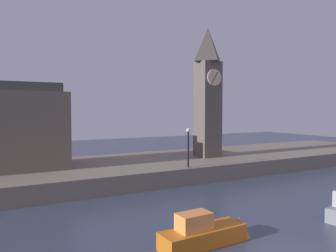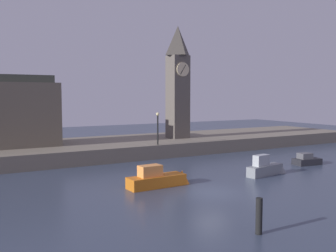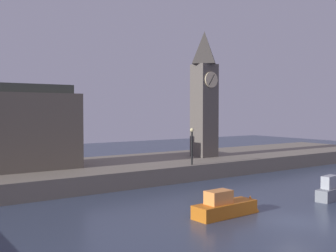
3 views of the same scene
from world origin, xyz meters
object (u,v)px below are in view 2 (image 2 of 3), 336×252
at_px(boat_barge_dark, 309,160).
at_px(boat_patrol_orange, 161,179).
at_px(streetlamp, 158,124).
at_px(mooring_post_left, 259,216).
at_px(boat_cruiser_grey, 267,168).
at_px(clock_tower, 178,80).

bearing_deg(boat_barge_dark, boat_patrol_orange, -177.71).
relative_size(streetlamp, mooring_post_left, 1.92).
bearing_deg(mooring_post_left, boat_cruiser_grey, 44.20).
bearing_deg(streetlamp, mooring_post_left, -106.16).
bearing_deg(mooring_post_left, boat_barge_dark, 33.67).
bearing_deg(mooring_post_left, streetlamp, 73.84).
relative_size(clock_tower, mooring_post_left, 7.61).
height_order(clock_tower, boat_cruiser_grey, clock_tower).
distance_m(streetlamp, boat_cruiser_grey, 13.22).
bearing_deg(clock_tower, boat_barge_dark, -68.95).
height_order(mooring_post_left, boat_patrol_orange, mooring_post_left).
bearing_deg(boat_cruiser_grey, boat_barge_dark, 12.91).
bearing_deg(boat_patrol_orange, clock_tower, 54.93).
relative_size(boat_barge_dark, boat_patrol_orange, 0.67).
xyz_separation_m(clock_tower, streetlamp, (-5.33, -4.62, -4.94)).
height_order(mooring_post_left, boat_cruiser_grey, mooring_post_left).
bearing_deg(boat_cruiser_grey, boat_patrol_orange, 174.19).
relative_size(mooring_post_left, boat_barge_dark, 0.53).
distance_m(clock_tower, boat_cruiser_grey, 18.73).
height_order(boat_patrol_orange, boat_cruiser_grey, boat_cruiser_grey).
bearing_deg(boat_barge_dark, streetlamp, 136.57).
xyz_separation_m(clock_tower, mooring_post_left, (-11.81, -26.97, -7.73)).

